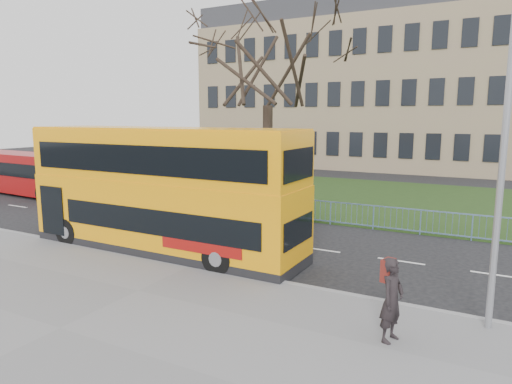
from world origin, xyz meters
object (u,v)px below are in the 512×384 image
street_lamp (499,141)px  yellow_bus (162,187)px  red_bus (25,173)px  pedestrian (392,300)px

street_lamp → yellow_bus: bearing=-179.8°
red_bus → street_lamp: bearing=-11.5°
red_bus → pedestrian: size_ratio=5.43×
pedestrian → street_lamp: size_ratio=0.24×
yellow_bus → red_bus: 17.20m
yellow_bus → pedestrian: bearing=-19.3°
yellow_bus → pedestrian: (8.98, -3.25, -1.38)m
yellow_bus → street_lamp: bearing=-7.4°
red_bus → yellow_bus: bearing=-16.0°
red_bus → pedestrian: bearing=-16.1°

